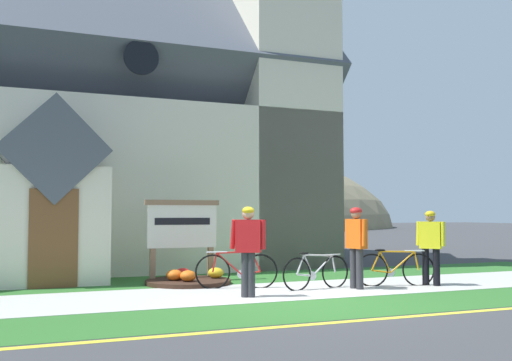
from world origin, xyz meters
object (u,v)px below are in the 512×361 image
(bicycle_white, at_px, (316,272))
(cyclist_in_blue_jersey, at_px, (248,244))
(church_sign, at_px, (182,228))
(cyclist_in_white_jersey, at_px, (431,242))
(bicycle_red, at_px, (395,269))
(roadside_conifer, at_px, (268,117))
(bicycle_green, at_px, (237,270))
(cyclist_in_green_jersey, at_px, (356,241))

(bicycle_white, height_order, cyclist_in_blue_jersey, cyclist_in_blue_jersey)
(church_sign, xyz_separation_m, cyclist_in_blue_jersey, (0.46, -3.01, -0.24))
(church_sign, xyz_separation_m, cyclist_in_white_jersey, (4.82, -2.84, -0.29))
(church_sign, bearing_deg, bicycle_red, -32.42)
(church_sign, height_order, roadside_conifer, roadside_conifer)
(bicycle_white, relative_size, cyclist_in_blue_jersey, 0.98)
(bicycle_white, xyz_separation_m, cyclist_in_blue_jersey, (-1.77, -0.61, 0.64))
(church_sign, xyz_separation_m, roadside_conifer, (5.42, 7.43, 4.07))
(bicycle_green, xyz_separation_m, roadside_conifer, (4.68, 9.11, 4.93))
(bicycle_green, bearing_deg, bicycle_white, -25.50)
(bicycle_green, relative_size, bicycle_white, 1.01)
(bicycle_red, bearing_deg, church_sign, 147.58)
(cyclist_in_green_jersey, bearing_deg, bicycle_green, 155.54)
(bicycle_red, bearing_deg, cyclist_in_blue_jersey, -173.21)
(bicycle_green, distance_m, cyclist_in_green_jersey, 2.57)
(bicycle_white, distance_m, cyclist_in_white_jersey, 2.70)
(bicycle_white, bearing_deg, bicycle_red, -5.77)
(church_sign, relative_size, cyclist_in_green_jersey, 1.11)
(church_sign, height_order, cyclist_in_blue_jersey, church_sign)
(bicycle_red, height_order, cyclist_in_white_jersey, cyclist_in_white_jersey)
(bicycle_green, xyz_separation_m, cyclist_in_white_jersey, (4.09, -1.16, 0.57))
(cyclist_in_green_jersey, bearing_deg, cyclist_in_white_jersey, -3.92)
(cyclist_in_green_jersey, bearing_deg, roadside_conifer, 76.65)
(bicycle_red, xyz_separation_m, cyclist_in_blue_jersey, (-3.60, -0.43, 0.63))
(bicycle_green, relative_size, roadside_conifer, 0.20)
(cyclist_in_white_jersey, xyz_separation_m, roadside_conifer, (0.60, 10.27, 4.37))
(roadside_conifer, bearing_deg, bicycle_white, -107.98)
(cyclist_in_blue_jersey, distance_m, cyclist_in_white_jersey, 4.36)
(cyclist_in_white_jersey, relative_size, roadside_conifer, 0.19)
(cyclist_in_blue_jersey, bearing_deg, bicycle_green, 78.45)
(cyclist_in_green_jersey, distance_m, roadside_conifer, 11.29)
(bicycle_white, bearing_deg, cyclist_in_blue_jersey, -160.84)
(bicycle_green, relative_size, cyclist_in_blue_jersey, 0.99)
(church_sign, relative_size, bicycle_red, 1.12)
(cyclist_in_blue_jersey, bearing_deg, cyclist_in_white_jersey, 2.20)
(church_sign, bearing_deg, bicycle_green, -66.42)
(bicycle_red, relative_size, cyclist_in_green_jersey, 0.99)
(bicycle_green, xyz_separation_m, cyclist_in_green_jersey, (2.27, -1.03, 0.62))
(cyclist_in_blue_jersey, xyz_separation_m, cyclist_in_white_jersey, (4.36, 0.17, -0.05))
(roadside_conifer, bearing_deg, bicycle_red, -97.72)
(church_sign, distance_m, bicycle_green, 2.03)
(bicycle_red, distance_m, bicycle_green, 3.45)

